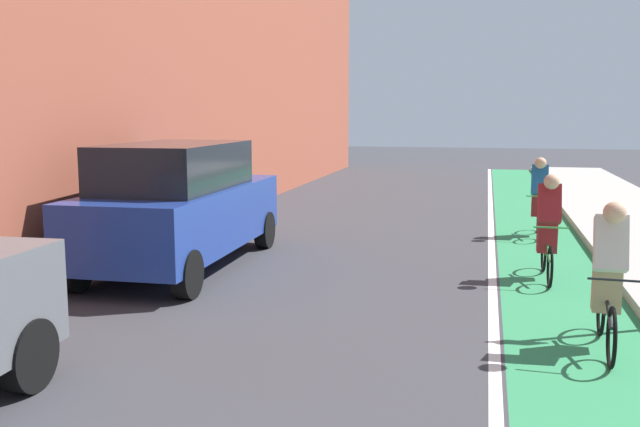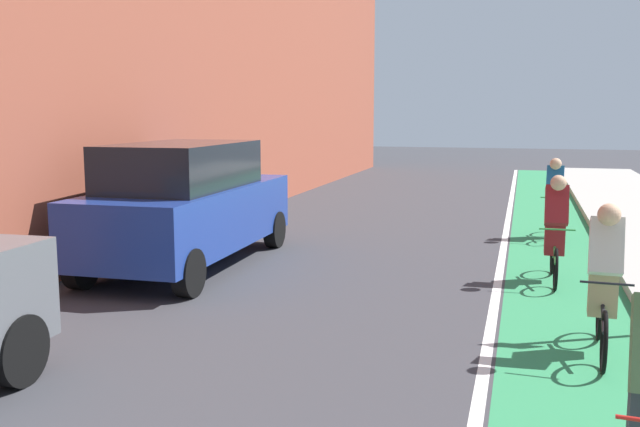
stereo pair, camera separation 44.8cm
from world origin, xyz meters
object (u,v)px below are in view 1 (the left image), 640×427
(parked_suv_blue, at_px, (180,204))
(cyclist_trailing, at_px, (548,223))
(cyclist_far, at_px, (539,194))
(cyclist_mid, at_px, (609,275))

(parked_suv_blue, height_order, cyclist_trailing, parked_suv_blue)
(parked_suv_blue, xyz_separation_m, cyclist_far, (5.70, 4.27, -0.18))
(cyclist_trailing, bearing_deg, cyclist_far, 88.11)
(cyclist_mid, height_order, cyclist_far, cyclist_mid)
(cyclist_far, bearing_deg, cyclist_mid, -88.15)
(parked_suv_blue, relative_size, cyclist_far, 2.86)
(cyclist_trailing, height_order, cyclist_far, cyclist_far)
(parked_suv_blue, relative_size, cyclist_mid, 2.85)
(cyclist_mid, relative_size, cyclist_trailing, 1.01)
(cyclist_far, bearing_deg, parked_suv_blue, -143.11)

